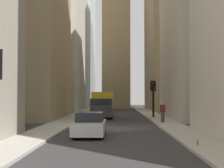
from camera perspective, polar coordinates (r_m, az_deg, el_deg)
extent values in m
plane|color=#302D30|center=(24.83, 0.37, -7.62)|extent=(135.00, 135.00, 0.00)
cube|color=#A8A399|center=(25.27, -9.98, -7.33)|extent=(90.00, 2.20, 0.14)
cube|color=#A8A399|center=(25.18, 10.75, -7.34)|extent=(90.00, 2.20, 0.14)
cube|color=#9E8966|center=(59.36, 11.19, 11.83)|extent=(17.27, 10.00, 33.30)
cube|color=#B7B2A5|center=(56.00, -10.41, 9.87)|extent=(16.89, 10.00, 27.97)
cube|color=#9E8966|center=(64.01, 0.72, 5.26)|extent=(5.28, 5.28, 21.21)
cube|color=yellow|center=(37.44, -1.59, -3.41)|extent=(4.60, 2.25, 2.60)
cube|color=#38383D|center=(34.25, -1.82, -4.11)|extent=(1.90, 2.25, 1.90)
cube|color=black|center=(34.23, -1.82, -3.10)|extent=(1.92, 2.09, 0.64)
cylinder|color=black|center=(34.25, -0.17, -5.37)|extent=(0.88, 0.28, 0.88)
cylinder|color=black|center=(34.35, -3.47, -5.36)|extent=(0.88, 0.28, 0.88)
cylinder|color=black|center=(38.84, -0.04, -4.99)|extent=(0.88, 0.28, 0.88)
cylinder|color=black|center=(38.93, -2.95, -4.98)|extent=(0.88, 0.28, 0.88)
cube|color=#B7BABF|center=(19.86, -3.86, -7.46)|extent=(4.30, 1.78, 0.70)
cube|color=black|center=(20.01, -3.80, -5.64)|extent=(2.10, 1.58, 0.54)
cylinder|color=black|center=(18.49, -1.78, -8.50)|extent=(0.64, 0.22, 0.64)
cylinder|color=black|center=(18.63, -6.63, -8.44)|extent=(0.64, 0.22, 0.64)
cylinder|color=black|center=(21.17, -1.43, -7.69)|extent=(0.64, 0.22, 0.64)
cylinder|color=black|center=(21.29, -5.66, -7.65)|extent=(0.64, 0.22, 0.64)
cylinder|color=black|center=(36.37, 7.05, -3.31)|extent=(0.12, 0.12, 2.96)
cube|color=black|center=(36.38, 7.04, -0.27)|extent=(0.28, 0.32, 0.90)
cube|color=black|center=(36.53, 7.01, -0.28)|extent=(0.03, 0.52, 1.10)
sphere|color=red|center=(36.23, 7.07, 0.21)|extent=(0.20, 0.20, 0.20)
sphere|color=black|center=(36.22, 7.07, -0.26)|extent=(0.20, 0.20, 0.20)
sphere|color=black|center=(36.21, 7.07, -0.74)|extent=(0.20, 0.20, 0.20)
cylinder|color=black|center=(36.56, 7.21, -3.35)|extent=(0.12, 0.12, 2.89)
cube|color=black|center=(36.57, 7.20, -0.38)|extent=(0.28, 0.32, 0.90)
cube|color=black|center=(36.72, 7.17, -0.39)|extent=(0.03, 0.52, 1.10)
sphere|color=black|center=(36.42, 7.23, 0.10)|extent=(0.20, 0.20, 0.20)
sphere|color=black|center=(36.41, 7.23, -0.37)|extent=(0.20, 0.20, 0.20)
sphere|color=green|center=(36.40, 7.23, -0.84)|extent=(0.20, 0.20, 0.20)
cylinder|color=#473D33|center=(28.86, 8.89, -5.67)|extent=(0.16, 0.16, 0.88)
cylinder|color=#473D33|center=(28.84, 8.56, -5.68)|extent=(0.16, 0.16, 0.88)
cube|color=maroon|center=(28.82, 8.72, -4.19)|extent=(0.26, 0.44, 0.62)
sphere|color=tan|center=(28.80, 8.71, -3.27)|extent=(0.22, 0.22, 0.22)
cylinder|color=#236033|center=(15.78, 14.54, -9.83)|extent=(0.07, 0.07, 0.20)
cylinder|color=#236033|center=(15.77, 14.53, -9.34)|extent=(0.03, 0.03, 0.07)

